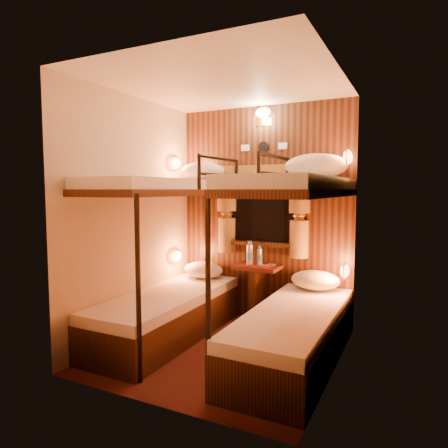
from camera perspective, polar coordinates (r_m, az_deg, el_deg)
The scene contains 22 objects.
floor at distance 3.86m, azimuth -0.17°, elevation -17.59°, with size 2.10×2.10×0.00m, color #391A0F.
ceiling at distance 3.68m, azimuth -0.18°, elevation 19.44°, with size 2.10×2.10×0.00m, color silver.
wall_back at distance 4.54m, azimuth 5.75°, elevation 1.40°, with size 2.40×2.40×0.00m, color #C6B293.
wall_front at distance 2.68m, azimuth -10.22°, elevation -1.12°, with size 2.40×2.40×0.00m, color #C6B293.
wall_left at distance 4.12m, azimuth -12.73°, elevation 0.94°, with size 2.40×2.40×0.00m, color #C6B293.
wall_right at distance 3.26m, azimuth 15.79°, elevation -0.16°, with size 2.40×2.40×0.00m, color #C6B293.
back_panel at distance 4.52m, azimuth 5.68°, elevation 1.39°, with size 2.00×0.03×2.40m, color black.
bunk_left at distance 4.06m, azimuth -8.03°, elevation -8.21°, with size 0.72×1.90×1.82m.
bunk_right at distance 3.52m, azimuth 10.00°, elevation -10.31°, with size 0.72×1.90×1.82m.
window at distance 4.50m, azimuth 5.54°, elevation 1.13°, with size 1.00×0.12×0.79m.
curtains at distance 4.46m, azimuth 5.40°, elevation 2.16°, with size 1.10×0.22×1.00m.
back_fixtures at distance 4.55m, azimuth 5.63°, elevation 14.64°, with size 0.54×0.09×0.48m.
reading_lamps at distance 4.21m, azimuth 4.08°, elevation 1.68°, with size 2.00×0.20×1.25m.
table at distance 4.47m, azimuth 4.75°, elevation -8.84°, with size 0.50×0.34×0.66m.
bottle_left at distance 4.43m, azimuth 3.70°, elevation -4.36°, with size 0.08×0.08×0.26m.
bottle_right at distance 4.41m, azimuth 5.10°, elevation -4.70°, with size 0.06×0.06×0.21m.
sachet_a at distance 4.40m, azimuth 5.96°, elevation -5.90°, with size 0.07×0.06×0.01m, color silver.
sachet_b at distance 4.46m, azimuth 6.83°, elevation -5.75°, with size 0.08×0.06×0.01m, color silver.
pillow_lower_left at distance 4.67m, azimuth -2.97°, elevation -6.54°, with size 0.47×0.34×0.19m, color silver.
pillow_lower_right at distance 4.22m, azimuth 12.93°, elevation -7.82°, with size 0.50×0.36×0.20m, color silver.
pillow_upper_left at distance 4.57m, azimuth -3.08°, elevation 7.56°, with size 0.51×0.37×0.20m, color silver.
pillow_upper_right at distance 4.05m, azimuth 12.99°, elevation 8.09°, with size 0.62×0.44×0.24m, color silver.
Camera 1 is at (1.59, -3.19, 1.48)m, focal length 32.00 mm.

